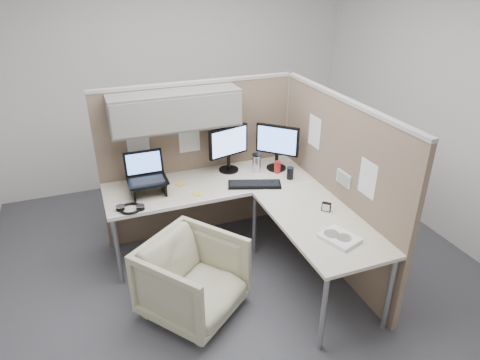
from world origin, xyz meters
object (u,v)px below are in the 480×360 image
object	(u,v)px
desk	(247,201)
monitor_left	(229,145)
office_chair	(193,276)
keyboard	(254,184)

from	to	relation	value
desk	monitor_left	bearing A→B (deg)	86.96
office_chair	keyboard	xyz separation A→B (m)	(0.80, 0.63, 0.38)
monitor_left	keyboard	size ratio (longest dim) A/B	0.93
desk	monitor_left	distance (m)	0.67
office_chair	monitor_left	size ratio (longest dim) A/B	1.56
office_chair	monitor_left	bearing A→B (deg)	18.85
monitor_left	keyboard	xyz separation A→B (m)	(0.12, -0.40, -0.26)
monitor_left	keyboard	world-z (taller)	monitor_left
office_chair	keyboard	size ratio (longest dim) A/B	1.46
desk	monitor_left	xyz separation A→B (m)	(0.03, 0.59, 0.32)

